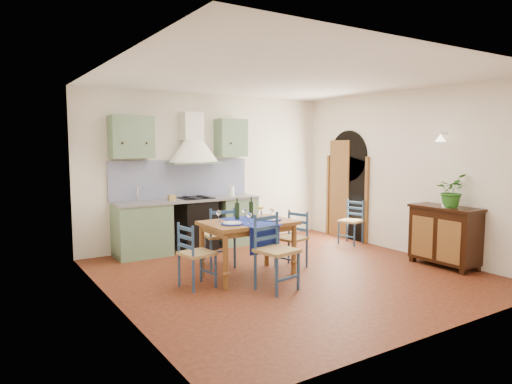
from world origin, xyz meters
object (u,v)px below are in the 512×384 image
dining_table (248,228)px  sideboard (445,234)px  chair_near (275,251)px  potted_plant (451,191)px

dining_table → sideboard: 3.07m
dining_table → chair_near: bearing=-90.9°
potted_plant → dining_table: bearing=156.0°
dining_table → chair_near: size_ratio=1.28×
dining_table → chair_near: 0.70m
dining_table → potted_plant: potted_plant is taller
dining_table → sideboard: size_ratio=1.20×
chair_near → potted_plant: 2.95m
dining_table → potted_plant: 3.11m
sideboard → chair_near: bearing=170.3°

